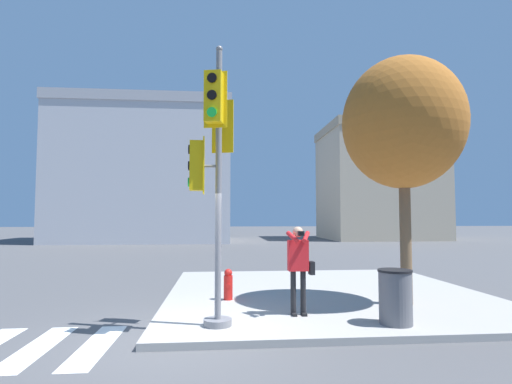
# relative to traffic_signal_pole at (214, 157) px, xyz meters

# --- Properties ---
(ground_plane) EXTENTS (160.00, 160.00, 0.00)m
(ground_plane) POSITION_rel_traffic_signal_pole_xyz_m (-0.65, -0.41, -3.16)
(ground_plane) COLOR #4C4C4F
(sidewalk_corner) EXTENTS (8.00, 8.00, 0.13)m
(sidewalk_corner) POSITION_rel_traffic_signal_pole_xyz_m (2.85, 3.09, -3.10)
(sidewalk_corner) COLOR #9E9B96
(sidewalk_corner) RESTS_ON ground_plane
(traffic_signal_pole) EXTENTS (0.84, 1.11, 5.14)m
(traffic_signal_pole) POSITION_rel_traffic_signal_pole_xyz_m (0.00, 0.00, 0.00)
(traffic_signal_pole) COLOR slate
(traffic_signal_pole) RESTS_ON sidewalk_corner
(person_photographer) EXTENTS (0.58, 0.54, 1.75)m
(person_photographer) POSITION_rel_traffic_signal_pole_xyz_m (1.70, 0.65, -1.98)
(person_photographer) COLOR black
(person_photographer) RESTS_ON sidewalk_corner
(street_tree) EXTENTS (2.74, 2.74, 5.60)m
(street_tree) POSITION_rel_traffic_signal_pole_xyz_m (4.28, 1.38, 1.04)
(street_tree) COLOR brown
(street_tree) RESTS_ON sidewalk_corner
(fire_hydrant) EXTENTS (0.21, 0.27, 0.72)m
(fire_hydrant) POSITION_rel_traffic_signal_pole_xyz_m (0.32, 2.23, -2.68)
(fire_hydrant) COLOR red
(fire_hydrant) RESTS_ON sidewalk_corner
(trash_bin) EXTENTS (0.62, 0.62, 0.98)m
(trash_bin) POSITION_rel_traffic_signal_pole_xyz_m (3.30, -0.20, -2.54)
(trash_bin) COLOR #5B5B60
(trash_bin) RESTS_ON sidewalk_corner
(building_left) EXTENTS (14.52, 9.64, 11.75)m
(building_left) POSITION_rel_traffic_signal_pole_xyz_m (-6.25, 28.01, 2.73)
(building_left) COLOR #BCBCC1
(building_left) RESTS_ON ground_plane
(building_right) EXTENTS (10.28, 8.66, 10.68)m
(building_right) POSITION_rel_traffic_signal_pole_xyz_m (15.16, 29.36, 2.19)
(building_right) COLOR tan
(building_right) RESTS_ON ground_plane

